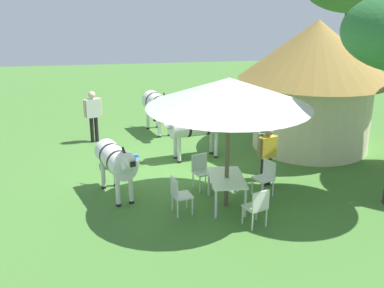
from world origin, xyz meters
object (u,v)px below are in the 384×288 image
object	(u,v)px
guest_beside_umbrella	(266,146)
guest_behind_table	(268,151)
shade_umbrella	(229,93)
zebra_by_umbrella	(116,161)
patio_chair_east_end	(179,193)
patio_chair_near_lawn	(257,205)
zebra_nearest_camera	(158,105)
zebra_toward_hut	(194,126)
standing_watcher	(93,112)
patio_chair_west_end	(266,175)
striped_lounge_chair	(126,157)
patio_chair_near_hut	(201,169)
thatched_hut	(314,77)
patio_dining_table	(227,181)

from	to	relation	value
guest_beside_umbrella	guest_behind_table	world-z (taller)	guest_beside_umbrella
shade_umbrella	zebra_by_umbrella	bearing A→B (deg)	-108.93
patio_chair_east_end	patio_chair_near_lawn	xyz separation A→B (m)	(0.86, 1.63, 0.00)
patio_chair_east_end	guest_behind_table	world-z (taller)	guest_behind_table
zebra_nearest_camera	zebra_toward_hut	world-z (taller)	zebra_toward_hut
guest_beside_umbrella	standing_watcher	world-z (taller)	standing_watcher
guest_behind_table	patio_chair_west_end	bearing A→B (deg)	-125.94
guest_beside_umbrella	striped_lounge_chair	bearing A→B (deg)	-54.21
patio_chair_near_hut	standing_watcher	world-z (taller)	standing_watcher
zebra_by_umbrella	patio_chair_near_hut	bearing A→B (deg)	166.97
zebra_by_umbrella	zebra_toward_hut	world-z (taller)	zebra_toward_hut
thatched_hut	patio_chair_near_hut	size ratio (longest dim) A/B	5.31
guest_behind_table	standing_watcher	xyz separation A→B (m)	(-4.26, -4.68, 0.08)
patio_chair_east_end	zebra_nearest_camera	xyz separation A→B (m)	(-6.23, 0.01, 0.51)
patio_dining_table	zebra_by_umbrella	size ratio (longest dim) A/B	0.65
zebra_by_umbrella	patio_chair_east_end	bearing A→B (deg)	121.48
patio_chair_near_hut	striped_lounge_chair	bearing A→B (deg)	-64.30
patio_chair_near_hut	zebra_nearest_camera	bearing A→B (deg)	-102.03
thatched_hut	zebra_nearest_camera	distance (m)	5.35
patio_chair_near_hut	standing_watcher	distance (m)	5.12
shade_umbrella	patio_dining_table	world-z (taller)	shade_umbrella
patio_chair_near_hut	striped_lounge_chair	distance (m)	2.69
standing_watcher	patio_chair_near_hut	bearing A→B (deg)	105.30
patio_chair_east_end	striped_lounge_chair	size ratio (longest dim) A/B	1.04
striped_lounge_chair	zebra_toward_hut	xyz separation A→B (m)	(-0.29, 2.07, 0.79)
thatched_hut	patio_dining_table	xyz separation A→B (m)	(3.83, -3.58, -1.64)
thatched_hut	guest_beside_umbrella	bearing A→B (deg)	-41.94
standing_watcher	striped_lounge_chair	bearing A→B (deg)	93.63
patio_chair_near_lawn	shade_umbrella	bearing A→B (deg)	90.00
patio_chair_near_hut	zebra_toward_hut	world-z (taller)	zebra_toward_hut
standing_watcher	shade_umbrella	bearing A→B (deg)	102.49
patio_chair_near_hut	patio_chair_east_end	bearing A→B (deg)	40.93
guest_beside_umbrella	shade_umbrella	bearing A→B (deg)	14.50
zebra_by_umbrella	zebra_toward_hut	distance (m)	3.30
guest_beside_umbrella	zebra_toward_hut	distance (m)	2.53
shade_umbrella	patio_chair_west_end	bearing A→B (deg)	113.05
patio_chair_east_end	zebra_toward_hut	distance (m)	3.68
patio_chair_west_end	guest_behind_table	xyz separation A→B (m)	(-0.54, 0.19, 0.44)
patio_chair_near_lawn	patio_chair_west_end	size ratio (longest dim) A/B	1.00
patio_chair_near_lawn	standing_watcher	size ratio (longest dim) A/B	0.52
shade_umbrella	standing_watcher	world-z (taller)	shade_umbrella
patio_dining_table	patio_chair_near_lawn	distance (m)	1.21
patio_chair_west_end	zebra_nearest_camera	distance (m)	5.96
patio_chair_near_hut	standing_watcher	bearing A→B (deg)	-75.24
patio_chair_west_end	zebra_toward_hut	world-z (taller)	zebra_toward_hut
patio_chair_east_end	guest_beside_umbrella	size ratio (longest dim) A/B	0.55
patio_chair_east_end	guest_beside_umbrella	world-z (taller)	guest_beside_umbrella
standing_watcher	zebra_nearest_camera	size ratio (longest dim) A/B	0.85
patio_chair_east_end	patio_chair_near_lawn	distance (m)	1.84
zebra_nearest_camera	zebra_by_umbrella	world-z (taller)	zebra_nearest_camera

